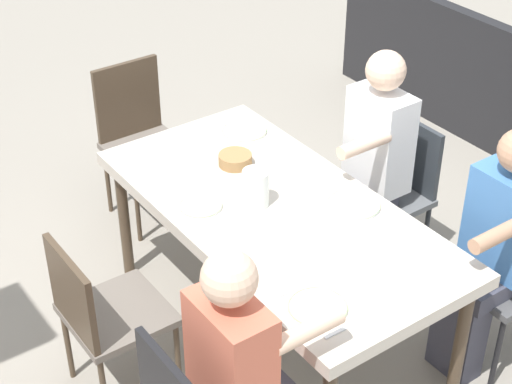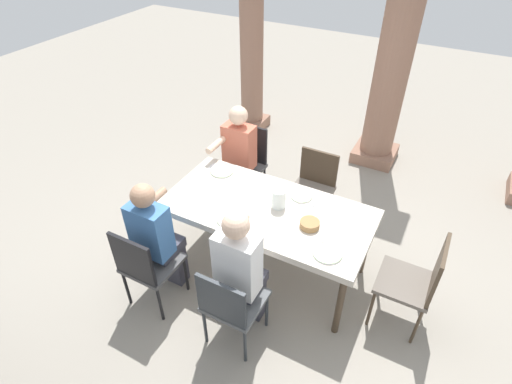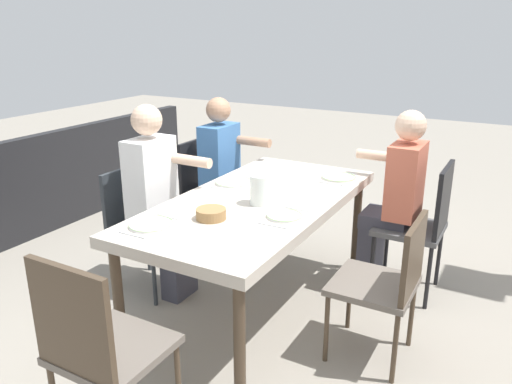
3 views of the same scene
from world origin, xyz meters
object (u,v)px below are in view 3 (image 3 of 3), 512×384
Objects in this scene: diner_man_white at (227,171)px; plate_1 at (234,182)px; dining_table at (257,208)px; chair_mid_north at (388,279)px; chair_head_east at (98,344)px; water_pitcher at (260,191)px; chair_mid_south at (140,220)px; diner_woman_green at (159,196)px; diner_guest_third at (394,196)px; plate_3 at (151,224)px; plate_2 at (284,216)px; chair_west_north at (423,221)px; plate_0 at (339,177)px; bread_basket at (211,214)px; chair_west_south at (207,186)px.

diner_man_white is 4.97× the size of plate_1.
chair_mid_north reaches higher than dining_table.
water_pitcher is (-1.29, 0.07, 0.31)m from chair_head_east.
chair_mid_south is (-0.00, -1.77, 0.01)m from chair_mid_north.
diner_woman_green is 1.03× the size of diner_guest_third.
plate_2 is at bearing 129.13° from plate_3.
chair_mid_south is (0.85, -1.77, -0.04)m from chair_west_north.
chair_mid_south is 1.21m from plate_2.
plate_2 is 0.27m from water_pitcher.
bread_basket is (1.10, -0.35, 0.02)m from plate_0.
plate_1 is at bearing -51.89° from plate_0.
diner_woman_green is (0.12, -0.69, -0.00)m from dining_table.
chair_west_north is at bearing 113.74° from plate_1.
plate_2 is at bearing 51.69° from chair_west_south.
chair_head_east is (1.25, -0.88, 0.05)m from chair_mid_north.
chair_head_east is 5.24× the size of water_pitcher.
chair_head_east is 0.98m from bread_basket.
chair_mid_north is at bearing 98.14° from plate_2.
plate_3 is at bearing -39.95° from chair_west_north.
chair_mid_south reaches higher than plate_3.
chair_head_east reaches higher than plate_2.
chair_mid_south is at bearing -56.16° from plate_0.
chair_head_east reaches higher than chair_west_north.
chair_mid_south is at bearing -60.95° from plate_1.
diner_woman_green is at bearing -80.13° from dining_table.
diner_woman_green is 0.85m from diner_man_white.
chair_mid_north is (0.85, -0.01, -0.05)m from chair_west_north.
chair_mid_north reaches higher than plate_1.
chair_head_east is 4.68× the size of plate_2.
plate_3 is 1.32× the size of water_pitcher.
plate_2 is at bearing -81.86° from chair_mid_north.
diner_man_white is at bearing 90.88° from chair_west_south.
water_pitcher reaches higher than dining_table.
chair_mid_south is 0.28m from diner_woman_green.
diner_guest_third is at bearing 161.96° from chair_head_east.
chair_west_south is 3.72× the size of plate_3.
plate_1 is at bearing -124.16° from dining_table.
plate_2 is at bearing 85.89° from chair_mid_south.
chair_mid_north is 0.64× the size of diner_woman_green.
diner_man_white reaches higher than plate_3.
dining_table is at bearing -23.81° from plate_0.
dining_table is 2.00× the size of chair_west_north.
plate_0 is at bearing 162.99° from water_pitcher.
chair_mid_north is 1.03m from plate_0.
plate_3 is (1.40, -0.97, 0.09)m from diner_guest_third.
chair_mid_north is 1.04m from bread_basket.
chair_mid_south is 0.90× the size of chair_head_east.
chair_head_east is 2.21m from diner_man_white.
plate_2 is at bearing 84.93° from diner_woman_green.
chair_west_north is 1.84m from plate_3.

